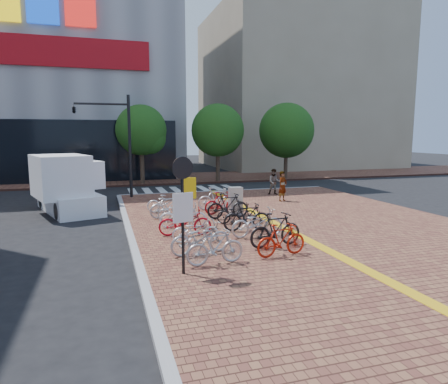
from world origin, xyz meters
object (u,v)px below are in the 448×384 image
object	(u,v)px
bike_9	(276,230)
pedestrian_b	(274,182)
bike_7	(166,202)
notice_sign	(183,201)
bike_13	(228,206)
yellow_sign	(190,193)
bike_3	(185,222)
bike_1	(200,238)
bike_12	(237,213)
bike_15	(217,199)
box_truck	(69,185)
bike_4	(183,216)
pedestrian_a	(283,186)
bike_14	(222,203)
bike_11	(247,217)
bike_5	(177,211)
bike_8	(281,240)
bike_10	(257,223)
bike_6	(169,206)
utility_box	(235,201)
bike_2	(195,230)
bike_0	(215,247)

from	to	relation	value
bike_9	pedestrian_b	xyz separation A→B (m)	(4.75, 10.75, 0.22)
bike_7	notice_sign	world-z (taller)	notice_sign
bike_13	yellow_sign	size ratio (longest dim) A/B	0.96
bike_3	yellow_sign	size ratio (longest dim) A/B	0.97
bike_1	bike_7	size ratio (longest dim) A/B	1.07
bike_12	bike_3	bearing A→B (deg)	127.39
bike_15	box_truck	distance (m)	7.44
bike_7	bike_4	bearing A→B (deg)	-168.72
bike_9	pedestrian_a	bearing A→B (deg)	-35.11
bike_14	pedestrian_b	world-z (taller)	pedestrian_b
bike_3	pedestrian_a	xyz separation A→B (m)	(6.79, 6.00, 0.33)
bike_7	bike_9	bearing A→B (deg)	-151.02
bike_11	bike_5	bearing A→B (deg)	48.73
bike_12	notice_sign	xyz separation A→B (m)	(-3.35, -5.41, 1.56)
bike_4	bike_5	bearing A→B (deg)	9.75
pedestrian_a	bike_7	bearing A→B (deg)	165.25
bike_14	notice_sign	world-z (taller)	notice_sign
bike_8	bike_10	size ratio (longest dim) A/B	0.85
bike_6	bike_12	distance (m)	3.23
bike_7	bike_9	distance (m)	7.45
bike_12	utility_box	xyz separation A→B (m)	(0.56, 1.83, 0.21)
pedestrian_b	bike_1	bearing A→B (deg)	-104.32
bike_2	yellow_sign	bearing A→B (deg)	0.63
bike_6	yellow_sign	distance (m)	2.11
box_truck	bike_1	bearing A→B (deg)	-64.42
bike_14	pedestrian_a	distance (m)	5.04
bike_9	yellow_sign	size ratio (longest dim) A/B	0.97
bike_13	utility_box	size ratio (longest dim) A/B	1.48
bike_11	bike_14	distance (m)	3.47
bike_4	bike_12	size ratio (longest dim) A/B	1.12
bike_6	bike_11	bearing A→B (deg)	-153.28
notice_sign	yellow_sign	bearing A→B (deg)	76.22
bike_15	pedestrian_b	size ratio (longest dim) A/B	1.18
pedestrian_b	pedestrian_a	bearing A→B (deg)	-83.20
bike_11	yellow_sign	bearing A→B (deg)	59.05
bike_2	bike_1	bearing A→B (deg)	-178.37
bike_4	bike_8	world-z (taller)	bike_8
bike_14	utility_box	bearing A→B (deg)	-126.23
bike_12	bike_15	xyz separation A→B (m)	(0.03, 3.18, 0.13)
bike_12	yellow_sign	size ratio (longest dim) A/B	0.84
bike_0	bike_11	size ratio (longest dim) A/B	0.94
bike_8	yellow_sign	bearing A→B (deg)	13.40
bike_8	bike_9	size ratio (longest dim) A/B	0.88
bike_12	bike_15	world-z (taller)	bike_15
bike_7	bike_14	world-z (taller)	bike_14
pedestrian_a	bike_2	bearing A→B (deg)	-159.55
bike_10	box_truck	bearing A→B (deg)	40.16
bike_4	pedestrian_a	distance (m)	8.16
bike_8	bike_14	bearing A→B (deg)	-8.63
bike_11	pedestrian_b	xyz separation A→B (m)	(4.91, 8.41, 0.24)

